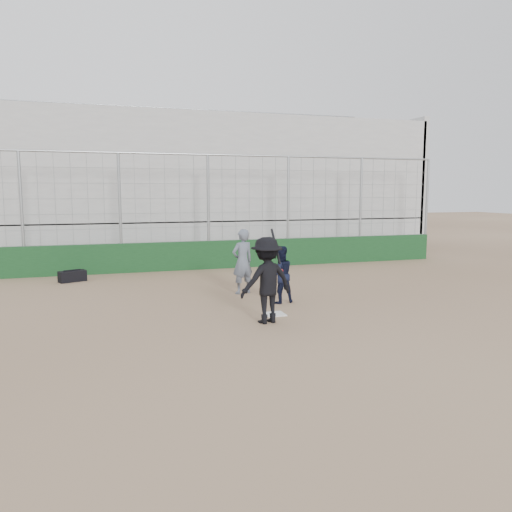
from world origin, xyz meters
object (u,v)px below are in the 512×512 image
object	(u,v)px
batter_at_plate	(267,280)
equipment_bag	(72,276)
umpire	(243,265)
catcher_crouched	(281,284)

from	to	relation	value
batter_at_plate	equipment_bag	size ratio (longest dim) A/B	2.28
batter_at_plate	equipment_bag	xyz separation A→B (m)	(-4.13, 6.29, -0.73)
batter_at_plate	umpire	world-z (taller)	batter_at_plate
catcher_crouched	equipment_bag	bearing A→B (deg)	137.20
umpire	equipment_bag	xyz separation A→B (m)	(-4.48, 3.25, -0.61)
equipment_bag	catcher_crouched	bearing A→B (deg)	-42.80
equipment_bag	batter_at_plate	bearing A→B (deg)	-56.70
umpire	equipment_bag	size ratio (longest dim) A/B	1.83
batter_at_plate	umpire	xyz separation A→B (m)	(0.34, 3.04, -0.12)
batter_at_plate	equipment_bag	distance (m)	7.56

